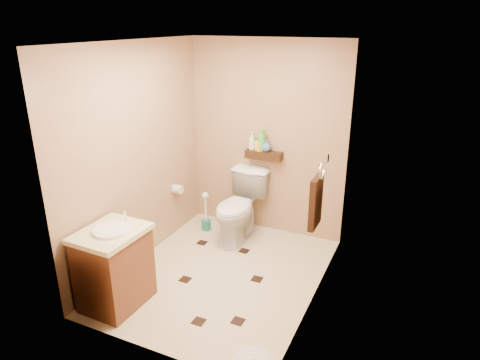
% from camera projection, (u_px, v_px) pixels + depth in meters
% --- Properties ---
extents(ground, '(2.50, 2.50, 0.00)m').
position_uv_depth(ground, '(222.00, 274.00, 4.62)').
color(ground, beige).
rests_on(ground, ground).
extents(wall_back, '(2.00, 0.04, 2.40)m').
position_uv_depth(wall_back, '(266.00, 139.00, 5.26)').
color(wall_back, '#A17C5C').
rests_on(wall_back, ground).
extents(wall_front, '(2.00, 0.04, 2.40)m').
position_uv_depth(wall_front, '(143.00, 221.00, 3.13)').
color(wall_front, '#A17C5C').
rests_on(wall_front, ground).
extents(wall_left, '(0.04, 2.50, 2.40)m').
position_uv_depth(wall_left, '(137.00, 157.00, 4.58)').
color(wall_left, '#A17C5C').
rests_on(wall_left, ground).
extents(wall_right, '(0.04, 2.50, 2.40)m').
position_uv_depth(wall_right, '(320.00, 185.00, 3.81)').
color(wall_right, '#A17C5C').
rests_on(wall_right, ground).
extents(ceiling, '(2.00, 2.50, 0.02)m').
position_uv_depth(ceiling, '(218.00, 42.00, 3.77)').
color(ceiling, silver).
rests_on(ceiling, wall_back).
extents(wall_shelf, '(0.46, 0.14, 0.10)m').
position_uv_depth(wall_shelf, '(264.00, 155.00, 5.25)').
color(wall_shelf, '#3A1F10').
rests_on(wall_shelf, wall_back).
extents(floor_accents, '(1.13, 1.44, 0.01)m').
position_uv_depth(floor_accents, '(221.00, 279.00, 4.53)').
color(floor_accents, black).
rests_on(floor_accents, ground).
extents(toilet, '(0.50, 0.84, 0.84)m').
position_uv_depth(toilet, '(239.00, 207.00, 5.25)').
color(toilet, white).
rests_on(toilet, ground).
extents(vanity, '(0.54, 0.65, 0.90)m').
position_uv_depth(vanity, '(114.00, 267.00, 4.02)').
color(vanity, brown).
rests_on(vanity, ground).
extents(toilet_brush, '(0.12, 0.12, 0.53)m').
position_uv_depth(toilet_brush, '(206.00, 217.00, 5.55)').
color(toilet_brush, '#1B6C67').
rests_on(toilet_brush, ground).
extents(towel_ring, '(0.12, 0.30, 0.76)m').
position_uv_depth(towel_ring, '(316.00, 200.00, 4.14)').
color(towel_ring, silver).
rests_on(towel_ring, wall_right).
extents(toilet_paper, '(0.12, 0.11, 0.12)m').
position_uv_depth(toilet_paper, '(178.00, 189.00, 5.33)').
color(toilet_paper, silver).
rests_on(toilet_paper, wall_left).
extents(bottle_a, '(0.12, 0.12, 0.22)m').
position_uv_depth(bottle_a, '(252.00, 141.00, 5.26)').
color(bottle_a, beige).
rests_on(bottle_a, wall_shelf).
extents(bottle_b, '(0.11, 0.11, 0.18)m').
position_uv_depth(bottle_b, '(259.00, 143.00, 5.23)').
color(bottle_b, yellow).
rests_on(bottle_b, wall_shelf).
extents(bottle_c, '(0.13, 0.13, 0.14)m').
position_uv_depth(bottle_c, '(261.00, 145.00, 5.23)').
color(bottle_c, red).
rests_on(bottle_c, wall_shelf).
extents(bottle_d, '(0.14, 0.14, 0.29)m').
position_uv_depth(bottle_d, '(262.00, 140.00, 5.20)').
color(bottle_d, green).
rests_on(bottle_d, wall_shelf).
extents(bottle_e, '(0.11, 0.11, 0.17)m').
position_uv_depth(bottle_e, '(262.00, 144.00, 5.22)').
color(bottle_e, '#FF9654').
rests_on(bottle_e, wall_shelf).
extents(bottle_f, '(0.13, 0.13, 0.15)m').
position_uv_depth(bottle_f, '(266.00, 145.00, 5.20)').
color(bottle_f, '#4262A5').
rests_on(bottle_f, wall_shelf).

